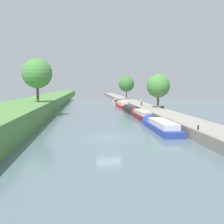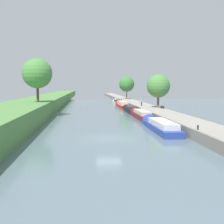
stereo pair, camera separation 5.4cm
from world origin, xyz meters
name	(u,v)px [view 2 (the right image)]	position (x,y,z in m)	size (l,w,h in m)	color
ground_plane	(109,138)	(0.00, 0.00, 0.00)	(160.00, 160.00, 0.00)	slate
right_towpath	(207,131)	(10.35, 0.00, 0.52)	(4.21, 260.00, 1.05)	gray
stone_quay	(186,131)	(8.12, 0.00, 0.55)	(0.25, 260.00, 1.10)	gray
narrowboat_blue	(159,126)	(6.50, 4.67, 0.52)	(2.17, 11.50, 2.07)	#283D93
narrowboat_maroon	(141,114)	(6.75, 17.54, 0.55)	(1.93, 11.32, 1.87)	maroon
narrowboat_black	(130,109)	(6.66, 28.33, 0.52)	(1.80, 10.12, 1.80)	black
narrowboat_red	(122,105)	(6.65, 41.35, 0.58)	(2.16, 12.08, 2.15)	maroon
narrowboat_cream	(117,102)	(6.78, 52.42, 0.52)	(2.07, 10.34, 1.97)	beige
tree_rightbank_midnear	(158,86)	(11.73, 25.47, 5.23)	(4.52, 4.52, 6.46)	brown
tree_rightbank_midfar	(127,84)	(10.67, 60.81, 5.73)	(4.84, 4.84, 7.11)	brown
tree_leftbank_downstream	(37,73)	(-10.38, 20.23, 7.34)	(5.01, 5.01, 7.33)	#4C3828
person_walking	(142,101)	(9.53, 30.87, 1.92)	(0.34, 0.34, 1.66)	#282D42
mooring_bollard_near	(198,127)	(8.54, -2.00, 1.27)	(0.16, 0.16, 0.45)	black
mooring_bollard_far	(122,99)	(8.54, 56.82, 1.27)	(0.16, 0.16, 0.45)	black
park_bench	(162,107)	(12.00, 23.28, 1.40)	(0.44, 1.50, 0.47)	#333338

